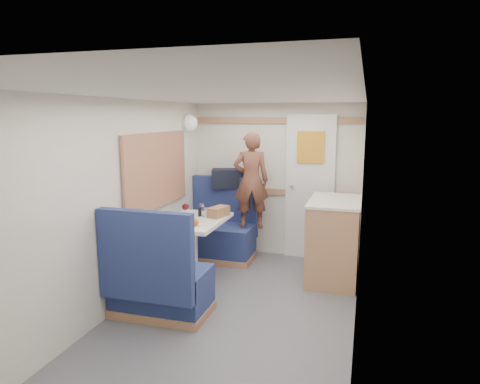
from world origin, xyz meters
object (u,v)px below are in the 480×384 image
(dinette_table, at_px, (194,233))
(bench_near, at_px, (158,285))
(bench_far, at_px, (220,236))
(person, at_px, (251,180))
(bread_loaf, at_px, (218,212))
(orange_fruit, at_px, (195,222))
(tumbler_mid, at_px, (201,209))
(galley_counter, at_px, (334,239))
(wine_glass, at_px, (185,207))
(duffel_bag, at_px, (232,178))
(dome_light, at_px, (190,123))
(beer_glass, at_px, (217,213))
(tray, at_px, (185,227))
(tumbler_left, at_px, (163,219))
(pepper_grinder, at_px, (200,212))
(tumbler_right, at_px, (204,212))
(cheese_block, at_px, (184,225))

(dinette_table, relative_size, bench_near, 0.88)
(bench_far, bearing_deg, person, -3.66)
(bread_loaf, bearing_deg, bench_near, -101.03)
(orange_fruit, height_order, tumbler_mid, tumbler_mid)
(galley_counter, xyz_separation_m, wine_glass, (-1.58, -0.52, 0.38))
(orange_fruit, xyz_separation_m, bread_loaf, (0.06, 0.52, 0.00))
(dinette_table, distance_m, wine_glass, 0.30)
(bench_near, relative_size, tumbler_mid, 9.22)
(galley_counter, bearing_deg, duffel_bag, 157.66)
(bench_far, distance_m, dome_light, 1.50)
(beer_glass, xyz_separation_m, bread_loaf, (0.00, 0.03, 0.01))
(person, bearing_deg, tray, 55.93)
(bench_far, distance_m, wine_glass, 1.00)
(galley_counter, distance_m, tray, 1.70)
(beer_glass, bearing_deg, orange_fruit, -97.12)
(tumbler_left, relative_size, pepper_grinder, 1.12)
(galley_counter, height_order, person, person)
(tray, relative_size, orange_fruit, 5.02)
(bench_near, xyz_separation_m, tray, (0.05, 0.53, 0.43))
(orange_fruit, height_order, wine_glass, wine_glass)
(tumbler_right, bearing_deg, dinette_table, -104.18)
(bench_far, xyz_separation_m, bread_loaf, (0.21, -0.65, 0.47))
(cheese_block, bearing_deg, tumbler_right, 89.85)
(wine_glass, height_order, tumbler_mid, wine_glass)
(bench_near, relative_size, wine_glass, 6.25)
(dome_light, distance_m, tumbler_mid, 1.17)
(bench_far, xyz_separation_m, bench_near, (0.00, -1.73, 0.00))
(tray, distance_m, tumbler_right, 0.53)
(galley_counter, distance_m, tumbler_left, 1.91)
(bench_near, height_order, galley_counter, bench_near)
(tumbler_mid, relative_size, pepper_grinder, 1.10)
(orange_fruit, bearing_deg, person, 76.43)
(bench_near, relative_size, bread_loaf, 3.98)
(bench_far, relative_size, tray, 2.99)
(tray, relative_size, bread_loaf, 1.33)
(dinette_table, bearing_deg, beer_glass, 41.53)
(cheese_block, distance_m, wine_glass, 0.44)
(bench_far, distance_m, tumbler_mid, 0.73)
(person, distance_m, tumbler_right, 0.80)
(dinette_table, distance_m, orange_fruit, 0.40)
(bench_near, distance_m, tray, 0.68)
(cheese_block, height_order, beer_glass, beer_glass)
(tumbler_left, xyz_separation_m, tumbler_mid, (0.19, 0.59, -0.00))
(bench_near, distance_m, beer_glass, 1.17)
(duffel_bag, xyz_separation_m, cheese_block, (-0.03, -1.49, -0.27))
(galley_counter, height_order, tray, galley_counter)
(tray, bearing_deg, pepper_grinder, 94.73)
(dome_light, height_order, pepper_grinder, dome_light)
(person, relative_size, bread_loaf, 4.55)
(tumbler_mid, bearing_deg, person, 49.25)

